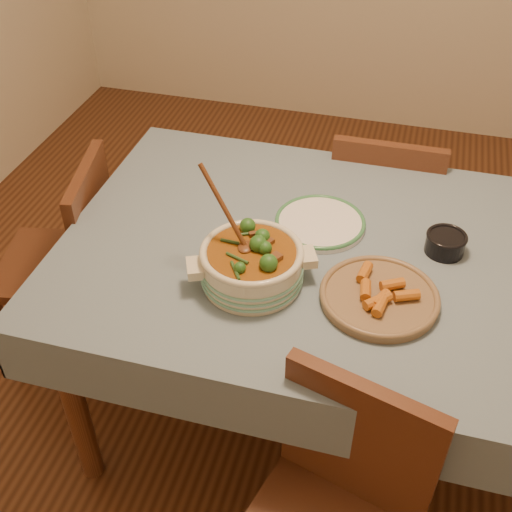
{
  "coord_description": "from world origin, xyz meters",
  "views": [
    {
      "loc": [
        0.11,
        -1.43,
        1.93
      ],
      "look_at": [
        -0.23,
        -0.19,
        0.85
      ],
      "focal_mm": 45.0,
      "sensor_mm": 36.0,
      "label": 1
    }
  ],
  "objects_px": {
    "chair_left": "(73,255)",
    "stew_casserole": "(252,262)",
    "white_plate": "(320,222)",
    "chair_far": "(381,214)",
    "chair_near": "(335,510)",
    "fried_plate": "(380,295)",
    "condiment_bowl": "(446,242)",
    "dining_table": "(349,277)"
  },
  "relations": [
    {
      "from": "white_plate",
      "to": "chair_far",
      "type": "relative_size",
      "value": 0.34
    },
    {
      "from": "stew_casserole",
      "to": "white_plate",
      "type": "distance_m",
      "value": 0.33
    },
    {
      "from": "chair_left",
      "to": "dining_table",
      "type": "bearing_deg",
      "value": 73.37
    },
    {
      "from": "fried_plate",
      "to": "chair_far",
      "type": "xyz_separation_m",
      "value": [
        -0.05,
        0.78,
        -0.3
      ]
    },
    {
      "from": "stew_casserole",
      "to": "chair_near",
      "type": "relative_size",
      "value": 0.43
    },
    {
      "from": "dining_table",
      "to": "white_plate",
      "type": "bearing_deg",
      "value": 137.18
    },
    {
      "from": "dining_table",
      "to": "white_plate",
      "type": "relative_size",
      "value": 6.01
    },
    {
      "from": "white_plate",
      "to": "fried_plate",
      "type": "bearing_deg",
      "value": -53.03
    },
    {
      "from": "dining_table",
      "to": "chair_left",
      "type": "bearing_deg",
      "value": 175.22
    },
    {
      "from": "dining_table",
      "to": "fried_plate",
      "type": "distance_m",
      "value": 0.23
    },
    {
      "from": "stew_casserole",
      "to": "chair_left",
      "type": "relative_size",
      "value": 0.43
    },
    {
      "from": "white_plate",
      "to": "chair_near",
      "type": "relative_size",
      "value": 0.34
    },
    {
      "from": "fried_plate",
      "to": "chair_far",
      "type": "height_order",
      "value": "chair_far"
    },
    {
      "from": "dining_table",
      "to": "white_plate",
      "type": "xyz_separation_m",
      "value": [
        -0.11,
        0.1,
        0.1
      ]
    },
    {
      "from": "dining_table",
      "to": "condiment_bowl",
      "type": "bearing_deg",
      "value": 17.23
    },
    {
      "from": "stew_casserole",
      "to": "chair_left",
      "type": "bearing_deg",
      "value": 159.77
    },
    {
      "from": "fried_plate",
      "to": "chair_left",
      "type": "distance_m",
      "value": 1.15
    },
    {
      "from": "dining_table",
      "to": "chair_far",
      "type": "bearing_deg",
      "value": 85.53
    },
    {
      "from": "chair_far",
      "to": "chair_left",
      "type": "bearing_deg",
      "value": 26.62
    },
    {
      "from": "dining_table",
      "to": "fried_plate",
      "type": "relative_size",
      "value": 4.72
    },
    {
      "from": "stew_casserole",
      "to": "chair_near",
      "type": "xyz_separation_m",
      "value": [
        0.33,
        -0.43,
        -0.36
      ]
    },
    {
      "from": "chair_left",
      "to": "stew_casserole",
      "type": "bearing_deg",
      "value": 57.92
    },
    {
      "from": "condiment_bowl",
      "to": "chair_left",
      "type": "relative_size",
      "value": 0.16
    },
    {
      "from": "white_plate",
      "to": "condiment_bowl",
      "type": "bearing_deg",
      "value": -4.07
    },
    {
      "from": "white_plate",
      "to": "stew_casserole",
      "type": "bearing_deg",
      "value": -114.03
    },
    {
      "from": "fried_plate",
      "to": "chair_far",
      "type": "bearing_deg",
      "value": 93.66
    },
    {
      "from": "white_plate",
      "to": "chair_near",
      "type": "bearing_deg",
      "value": -74.91
    },
    {
      "from": "fried_plate",
      "to": "chair_left",
      "type": "height_order",
      "value": "chair_left"
    },
    {
      "from": "fried_plate",
      "to": "condiment_bowl",
      "type": "bearing_deg",
      "value": 58.57
    },
    {
      "from": "white_plate",
      "to": "chair_far",
      "type": "bearing_deg",
      "value": 72.38
    },
    {
      "from": "chair_far",
      "to": "white_plate",
      "type": "bearing_deg",
      "value": 71.9
    },
    {
      "from": "condiment_bowl",
      "to": "white_plate",
      "type": "bearing_deg",
      "value": 175.93
    },
    {
      "from": "chair_left",
      "to": "white_plate",
      "type": "bearing_deg",
      "value": 79.62
    },
    {
      "from": "dining_table",
      "to": "condiment_bowl",
      "type": "height_order",
      "value": "condiment_bowl"
    },
    {
      "from": "stew_casserole",
      "to": "condiment_bowl",
      "type": "height_order",
      "value": "stew_casserole"
    },
    {
      "from": "dining_table",
      "to": "chair_far",
      "type": "distance_m",
      "value": 0.64
    },
    {
      "from": "white_plate",
      "to": "condiment_bowl",
      "type": "xyz_separation_m",
      "value": [
        0.37,
        -0.03,
        0.02
      ]
    },
    {
      "from": "white_plate",
      "to": "chair_left",
      "type": "distance_m",
      "value": 0.92
    },
    {
      "from": "stew_casserole",
      "to": "chair_far",
      "type": "distance_m",
      "value": 0.92
    },
    {
      "from": "dining_table",
      "to": "stew_casserole",
      "type": "relative_size",
      "value": 4.76
    },
    {
      "from": "white_plate",
      "to": "chair_near",
      "type": "height_order",
      "value": "chair_near"
    },
    {
      "from": "chair_far",
      "to": "condiment_bowl",
      "type": "bearing_deg",
      "value": 110.66
    }
  ]
}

